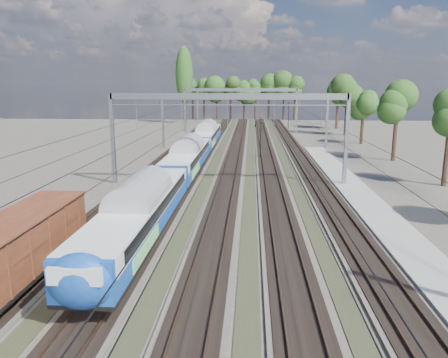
# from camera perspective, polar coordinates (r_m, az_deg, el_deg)

# --- Properties ---
(track_bed) EXTENTS (21.00, 130.00, 0.34)m
(track_bed) POSITION_cam_1_polar(r_m,az_deg,el_deg) (58.49, 1.27, 2.69)
(track_bed) COLOR #47423A
(track_bed) RESTS_ON ground
(platform) EXTENTS (3.00, 70.00, 0.30)m
(platform) POSITION_cam_1_polar(r_m,az_deg,el_deg) (35.40, 19.38, -4.37)
(platform) COLOR gray
(platform) RESTS_ON ground
(catenary) EXTENTS (25.65, 130.00, 9.00)m
(catenary) POSITION_cam_1_polar(r_m,az_deg,el_deg) (65.43, 1.87, 9.27)
(catenary) COLOR slate
(catenary) RESTS_ON ground
(tree_belt) EXTENTS (39.88, 100.98, 12.15)m
(tree_belt) POSITION_cam_1_polar(r_m,az_deg,el_deg) (105.83, 6.41, 11.30)
(tree_belt) COLOR black
(tree_belt) RESTS_ON ground
(poplar) EXTENTS (4.40, 4.40, 19.04)m
(poplar) POSITION_cam_1_polar(r_m,az_deg,el_deg) (111.90, -5.21, 13.31)
(poplar) COLOR black
(poplar) RESTS_ON ground
(emu_train) EXTENTS (2.91, 61.67, 4.26)m
(emu_train) POSITION_cam_1_polar(r_m,az_deg,el_deg) (46.91, -4.82, 3.23)
(emu_train) COLOR black
(emu_train) RESTS_ON ground
(freight_boxcar) EXTENTS (2.76, 13.35, 3.44)m
(freight_boxcar) POSITION_cam_1_polar(r_m,az_deg,el_deg) (22.83, -26.72, -9.01)
(freight_boxcar) COLOR black
(freight_boxcar) RESTS_ON ground
(worker) EXTENTS (0.55, 0.69, 1.66)m
(worker) POSITION_cam_1_polar(r_m,az_deg,el_deg) (100.19, 4.14, 7.12)
(worker) COLOR black
(worker) RESTS_ON ground
(signal_near) EXTENTS (0.38, 0.35, 5.50)m
(signal_near) POSITION_cam_1_polar(r_m,az_deg,el_deg) (58.85, 4.82, 6.04)
(signal_near) COLOR black
(signal_near) RESTS_ON ground
(signal_far) EXTENTS (0.41, 0.38, 5.89)m
(signal_far) POSITION_cam_1_polar(r_m,az_deg,el_deg) (97.59, 8.44, 8.59)
(signal_far) COLOR black
(signal_far) RESTS_ON ground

